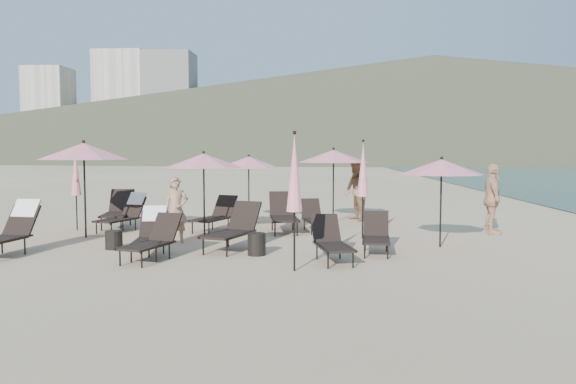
# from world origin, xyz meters

# --- Properties ---
(ground) EXTENTS (800.00, 800.00, 0.00)m
(ground) POSITION_xyz_m (0.00, 0.00, 0.00)
(ground) COLOR #D6BA8C
(ground) RESTS_ON ground
(volcanic_headland) EXTENTS (690.00, 690.00, 55.00)m
(volcanic_headland) POSITION_xyz_m (71.37, 302.62, 26.49)
(volcanic_headland) COLOR brown
(volcanic_headland) RESTS_ON ground
(hotel_skyline) EXTENTS (109.00, 82.00, 55.00)m
(hotel_skyline) POSITION_xyz_m (-93.62, 271.21, 24.18)
(hotel_skyline) COLOR beige
(hotel_skyline) RESTS_ON ground
(lounger_0) EXTENTS (0.90, 1.89, 1.13)m
(lounger_0) POSITION_xyz_m (-5.51, -0.27, 0.54)
(lounger_0) COLOR black
(lounger_0) RESTS_ON ground
(lounger_1) EXTENTS (1.00, 1.66, 0.89)m
(lounger_1) POSITION_xyz_m (-2.31, -0.60, 0.42)
(lounger_1) COLOR black
(lounger_1) RESTS_ON ground
(lounger_2) EXTENTS (0.79, 1.66, 0.99)m
(lounger_2) POSITION_xyz_m (-2.52, -0.05, 0.47)
(lounger_2) COLOR black
(lounger_2) RESTS_ON ground
(lounger_3) EXTENTS (1.21, 1.91, 1.03)m
(lounger_3) POSITION_xyz_m (-0.88, 0.72, 0.48)
(lounger_3) COLOR black
(lounger_3) RESTS_ON ground
(lounger_4) EXTENTS (0.92, 1.62, 0.88)m
(lounger_4) POSITION_xyz_m (1.28, -0.49, 0.41)
(lounger_4) COLOR black
(lounger_4) RESTS_ON ground
(lounger_5) EXTENTS (0.68, 1.52, 0.85)m
(lounger_5) POSITION_xyz_m (2.26, 0.50, 0.40)
(lounger_5) COLOR black
(lounger_5) RESTS_ON ground
(lounger_6) EXTENTS (0.99, 1.93, 1.06)m
(lounger_6) POSITION_xyz_m (-4.86, 4.35, 0.49)
(lounger_6) COLOR black
(lounger_6) RESTS_ON ground
(lounger_7) EXTENTS (1.09, 1.74, 1.03)m
(lounger_7) POSITION_xyz_m (-4.39, 3.56, 0.49)
(lounger_7) COLOR black
(lounger_7) RESTS_ON ground
(lounger_8) EXTENTS (1.15, 1.75, 0.94)m
(lounger_8) POSITION_xyz_m (-1.87, 3.72, 0.44)
(lounger_8) COLOR black
(lounger_8) RESTS_ON ground
(lounger_9) EXTENTS (0.97, 1.92, 1.06)m
(lounger_9) POSITION_xyz_m (0.03, 3.63, 0.49)
(lounger_9) COLOR black
(lounger_9) RESTS_ON ground
(lounger_10) EXTENTS (0.91, 1.58, 0.86)m
(lounger_10) POSITION_xyz_m (0.87, 3.82, 0.40)
(lounger_10) COLOR black
(lounger_10) RESTS_ON ground
(umbrella_open_0) EXTENTS (2.31, 2.31, 2.48)m
(umbrella_open_0) POSITION_xyz_m (-4.92, 2.24, 2.19)
(umbrella_open_0) COLOR black
(umbrella_open_0) RESTS_ON ground
(umbrella_open_1) EXTENTS (2.05, 2.05, 2.21)m
(umbrella_open_1) POSITION_xyz_m (-1.97, 2.74, 1.95)
(umbrella_open_1) COLOR black
(umbrella_open_1) RESTS_ON ground
(umbrella_open_2) EXTENTS (1.93, 1.93, 2.08)m
(umbrella_open_2) POSITION_xyz_m (3.79, 1.33, 1.84)
(umbrella_open_2) COLOR black
(umbrella_open_2) RESTS_ON ground
(umbrella_open_3) EXTENTS (1.96, 1.96, 2.11)m
(umbrella_open_3) POSITION_xyz_m (-1.19, 5.62, 1.86)
(umbrella_open_3) COLOR black
(umbrella_open_3) RESTS_ON ground
(umbrella_open_4) EXTENTS (2.16, 2.16, 2.32)m
(umbrella_open_4) POSITION_xyz_m (1.42, 5.68, 2.05)
(umbrella_open_4) COLOR black
(umbrella_open_4) RESTS_ON ground
(umbrella_closed_0) EXTENTS (0.30, 0.30, 2.55)m
(umbrella_closed_0) POSITION_xyz_m (0.60, -1.46, 1.78)
(umbrella_closed_0) COLOR black
(umbrella_closed_0) RESTS_ON ground
(umbrella_closed_1) EXTENTS (0.29, 0.29, 2.49)m
(umbrella_closed_1) POSITION_xyz_m (2.10, 2.52, 1.73)
(umbrella_closed_1) COLOR black
(umbrella_closed_1) RESTS_ON ground
(umbrella_closed_2) EXTENTS (0.27, 0.27, 2.29)m
(umbrella_closed_2) POSITION_xyz_m (-5.74, 3.55, 1.59)
(umbrella_closed_2) COLOR black
(umbrella_closed_2) RESTS_ON ground
(side_table_0) EXTENTS (0.38, 0.38, 0.41)m
(side_table_0) POSITION_xyz_m (-3.57, 0.62, 0.21)
(side_table_0) COLOR black
(side_table_0) RESTS_ON ground
(side_table_1) EXTENTS (0.38, 0.38, 0.47)m
(side_table_1) POSITION_xyz_m (-0.28, 0.07, 0.24)
(side_table_1) COLOR black
(side_table_1) RESTS_ON ground
(beachgoer_a) EXTENTS (0.68, 0.58, 1.58)m
(beachgoer_a) POSITION_xyz_m (-2.39, 1.55, 0.79)
(beachgoer_a) COLOR #9D7455
(beachgoer_a) RESTS_ON ground
(beachgoer_b) EXTENTS (1.04, 1.14, 1.90)m
(beachgoer_b) POSITION_xyz_m (2.17, 6.26, 0.95)
(beachgoer_b) COLOR #98734E
(beachgoer_b) RESTS_ON ground
(beachgoer_c) EXTENTS (0.50, 1.12, 1.88)m
(beachgoer_c) POSITION_xyz_m (5.57, 3.48, 0.94)
(beachgoer_c) COLOR tan
(beachgoer_c) RESTS_ON ground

